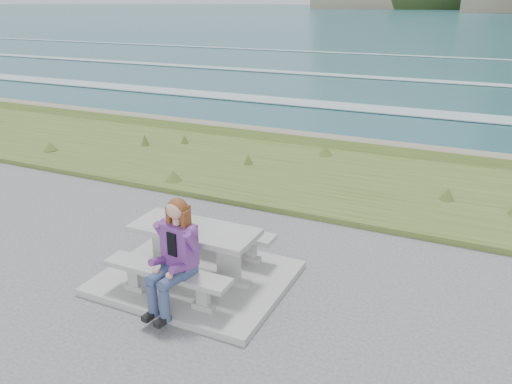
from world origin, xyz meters
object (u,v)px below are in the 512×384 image
bench_landward (167,276)px  seated_woman (172,271)px  picnic_table (195,238)px  bench_seaward (219,234)px

bench_landward → seated_woman: size_ratio=1.23×
picnic_table → bench_seaward: 0.74m
bench_landward → picnic_table: bearing=90.0°
bench_landward → seated_woman: seated_woman is taller
picnic_table → seated_woman: size_ratio=1.23×
picnic_table → bench_seaward: (0.00, 0.70, -0.23)m
seated_woman → picnic_table: bearing=111.1°
picnic_table → bench_landward: bearing=-90.0°
picnic_table → bench_landward: size_ratio=1.00×
bench_seaward → bench_landward: bearing=-90.0°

